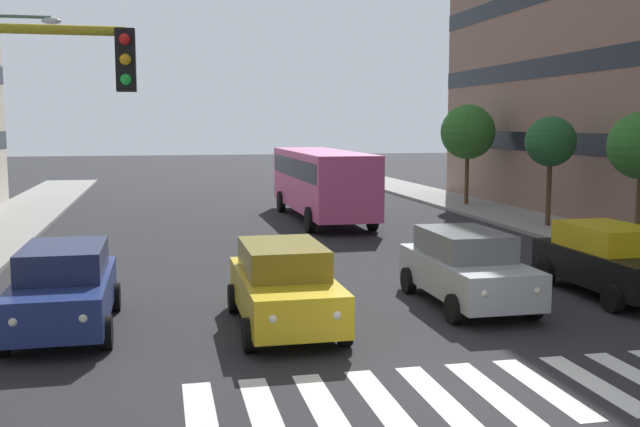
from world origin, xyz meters
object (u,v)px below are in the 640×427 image
Objects in this scene: car_0 at (610,260)px; street_tree_3 at (468,132)px; car_1 at (466,267)px; street_tree_2 at (551,142)px; car_2 at (284,285)px; bus_behind_traffic at (321,177)px; car_3 at (64,287)px.

car_0 is 19.41m from street_tree_3.
street_tree_2 reaches higher than car_1.
bus_behind_traffic is at bearing -105.00° from car_2.
car_2 is 0.89× the size of street_tree_3.
street_tree_2 is at bearing 89.98° from street_tree_3.
car_3 is at bearing 1.65° from car_0.
bus_behind_traffic is (-8.81, -15.78, 0.97)m from car_3.
street_tree_2 is (-8.22, -10.83, 2.57)m from car_1.
car_0 is 0.42× the size of bus_behind_traffic.
car_3 is 0.89× the size of street_tree_3.
car_1 is at bearing -178.45° from car_3.
car_2 and car_3 have the same top height.
street_tree_2 reaches higher than car_3.
car_3 is 25.71m from street_tree_3.
car_0 and car_2 have the same top height.
car_0 is 11.86m from street_tree_2.
street_tree_2 is 0.87× the size of street_tree_3.
street_tree_3 is (-17.03, -19.04, 2.87)m from car_3.
car_0 is 12.62m from car_3.
bus_behind_traffic is at bearing -76.12° from car_0.
car_0 and car_3 have the same top height.
car_0 is at bearing 103.88° from bus_behind_traffic.
car_3 is 18.10m from bus_behind_traffic.
car_3 is at bearing 60.83° from bus_behind_traffic.
car_2 is (8.24, 1.10, 0.00)m from car_0.
car_2 is 23.65m from street_tree_3.
car_1 is 1.03× the size of street_tree_2.
car_2 is 0.42× the size of bus_behind_traffic.
car_3 is (8.81, 0.24, 0.00)m from car_1.
car_1 is at bearing 52.79° from street_tree_2.
street_tree_2 is at bearing -127.21° from car_1.
street_tree_3 is at bearing -90.02° from street_tree_2.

